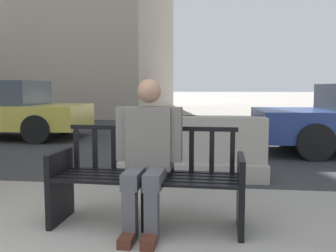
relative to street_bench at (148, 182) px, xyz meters
name	(u,v)px	position (x,y,z in m)	size (l,w,h in m)	color
street_asphalt	(171,131)	(-0.64, 7.35, -0.39)	(120.00, 12.00, 0.01)	#333335
street_bench	(148,182)	(0.00, 0.00, 0.00)	(1.70, 0.57, 0.88)	black
seated_person	(148,151)	(0.01, -0.06, 0.29)	(0.58, 0.73, 1.31)	#66605B
jersey_barrier_centre	(192,153)	(0.29, 1.84, -0.06)	(2.02, 0.74, 0.84)	#9E998E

